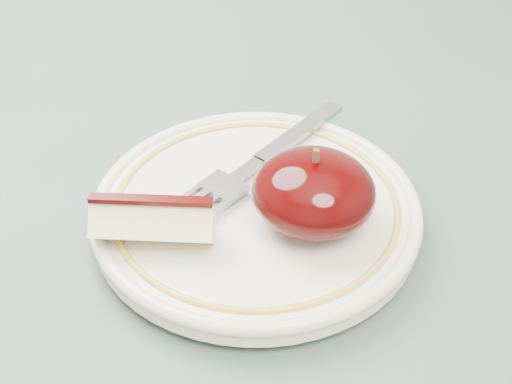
% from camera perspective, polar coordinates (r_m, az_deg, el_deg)
% --- Properties ---
extents(table, '(0.90, 0.90, 0.75)m').
position_cam_1_polar(table, '(0.48, 0.77, -14.90)').
color(table, brown).
rests_on(table, ground).
extents(plate, '(0.21, 0.21, 0.02)m').
position_cam_1_polar(plate, '(0.44, 0.00, -1.40)').
color(plate, beige).
rests_on(plate, table).
extents(apple_half, '(0.07, 0.07, 0.05)m').
position_cam_1_polar(apple_half, '(0.42, 4.63, -0.01)').
color(apple_half, black).
rests_on(apple_half, plate).
extents(apple_wedge, '(0.07, 0.04, 0.03)m').
position_cam_1_polar(apple_wedge, '(0.41, -8.21, -2.35)').
color(apple_wedge, beige).
rests_on(apple_wedge, plate).
extents(fork, '(0.10, 0.16, 0.00)m').
position_cam_1_polar(fork, '(0.47, 0.17, 2.40)').
color(fork, gray).
rests_on(fork, plate).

